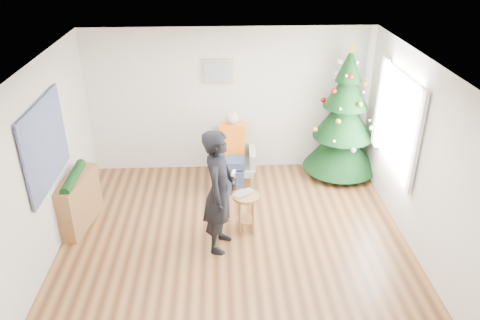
{
  "coord_description": "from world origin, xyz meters",
  "views": [
    {
      "loc": [
        -0.17,
        -5.33,
        4.16
      ],
      "look_at": [
        0.1,
        0.6,
        1.1
      ],
      "focal_mm": 35.0,
      "sensor_mm": 36.0,
      "label": 1
    }
  ],
  "objects_px": {
    "stool": "(246,212)",
    "console": "(78,202)",
    "christmas_tree": "(344,118)",
    "armchair": "(233,164)",
    "standing_man": "(219,192)"
  },
  "relations": [
    {
      "from": "stool",
      "to": "console",
      "type": "distance_m",
      "value": 2.53
    },
    {
      "from": "christmas_tree",
      "to": "armchair",
      "type": "xyz_separation_m",
      "value": [
        -1.96,
        -0.29,
        -0.7
      ]
    },
    {
      "from": "christmas_tree",
      "to": "console",
      "type": "height_order",
      "value": "christmas_tree"
    },
    {
      "from": "stool",
      "to": "armchair",
      "type": "xyz_separation_m",
      "value": [
        -0.15,
        1.4,
        0.07
      ]
    },
    {
      "from": "stool",
      "to": "standing_man",
      "type": "relative_size",
      "value": 0.33
    },
    {
      "from": "armchair",
      "to": "console",
      "type": "height_order",
      "value": "armchair"
    },
    {
      "from": "stool",
      "to": "armchair",
      "type": "relative_size",
      "value": 0.59
    },
    {
      "from": "stool",
      "to": "console",
      "type": "xyz_separation_m",
      "value": [
        -2.51,
        0.25,
        0.1
      ]
    },
    {
      "from": "armchair",
      "to": "standing_man",
      "type": "height_order",
      "value": "standing_man"
    },
    {
      "from": "standing_man",
      "to": "stool",
      "type": "bearing_deg",
      "value": -31.07
    },
    {
      "from": "stool",
      "to": "standing_man",
      "type": "distance_m",
      "value": 0.8
    },
    {
      "from": "standing_man",
      "to": "armchair",
      "type": "bearing_deg",
      "value": 6.79
    },
    {
      "from": "armchair",
      "to": "standing_man",
      "type": "bearing_deg",
      "value": -95.63
    },
    {
      "from": "christmas_tree",
      "to": "armchair",
      "type": "distance_m",
      "value": 2.1
    },
    {
      "from": "christmas_tree",
      "to": "stool",
      "type": "xyz_separation_m",
      "value": [
        -1.81,
        -1.69,
        -0.77
      ]
    }
  ]
}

